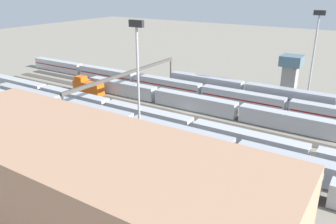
% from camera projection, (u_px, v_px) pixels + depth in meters
% --- Properties ---
extents(ground_plane, '(400.00, 400.00, 0.00)m').
position_uv_depth(ground_plane, '(182.00, 115.00, 86.33)').
color(ground_plane, gray).
extents(track_bed_0, '(140.00, 2.80, 0.12)m').
position_uv_depth(track_bed_0, '(216.00, 95.00, 102.06)').
color(track_bed_0, '#3D3833').
rests_on(track_bed_0, ground_plane).
extents(track_bed_1, '(140.00, 2.80, 0.12)m').
position_uv_depth(track_bed_1, '(209.00, 99.00, 98.12)').
color(track_bed_1, '#3D3833').
rests_on(track_bed_1, ground_plane).
extents(track_bed_2, '(140.00, 2.80, 0.12)m').
position_uv_depth(track_bed_2, '(201.00, 104.00, 94.18)').
color(track_bed_2, '#3D3833').
rests_on(track_bed_2, ground_plane).
extents(track_bed_3, '(140.00, 2.80, 0.12)m').
position_uv_depth(track_bed_3, '(192.00, 109.00, 90.25)').
color(track_bed_3, '#4C443D').
rests_on(track_bed_3, ground_plane).
extents(track_bed_4, '(140.00, 2.80, 0.12)m').
position_uv_depth(track_bed_4, '(182.00, 115.00, 86.31)').
color(track_bed_4, '#4C443D').
rests_on(track_bed_4, ground_plane).
extents(track_bed_5, '(140.00, 2.80, 0.12)m').
position_uv_depth(track_bed_5, '(171.00, 121.00, 82.37)').
color(track_bed_5, '#3D3833').
rests_on(track_bed_5, ground_plane).
extents(track_bed_6, '(140.00, 2.80, 0.12)m').
position_uv_depth(track_bed_6, '(160.00, 128.00, 78.43)').
color(track_bed_6, '#3D3833').
rests_on(track_bed_6, ground_plane).
extents(track_bed_7, '(140.00, 2.80, 0.12)m').
position_uv_depth(track_bed_7, '(147.00, 136.00, 74.49)').
color(track_bed_7, '#3D3833').
rests_on(track_bed_7, ground_plane).
extents(track_bed_8, '(140.00, 2.80, 0.12)m').
position_uv_depth(track_bed_8, '(132.00, 144.00, 70.56)').
color(track_bed_8, '#4C443D').
rests_on(track_bed_8, ground_plane).
extents(train_on_track_4, '(10.00, 3.00, 5.00)m').
position_uv_depth(train_on_track_4, '(88.00, 87.00, 102.07)').
color(train_on_track_4, '#D85914').
rests_on(train_on_track_4, ground_plane).
extents(train_on_track_7, '(95.60, 3.00, 3.80)m').
position_uv_depth(train_on_track_7, '(132.00, 124.00, 75.79)').
color(train_on_track_7, '#A8AAB2').
rests_on(train_on_track_7, ground_plane).
extents(train_on_track_1, '(139.00, 3.06, 4.40)m').
position_uv_depth(train_on_track_1, '(195.00, 90.00, 99.67)').
color(train_on_track_1, black).
rests_on(train_on_track_1, ground_plane).
extents(train_on_track_0, '(71.40, 3.06, 5.00)m').
position_uv_depth(train_on_track_0, '(288.00, 98.00, 90.74)').
color(train_on_track_0, '#A8AAB2').
rests_on(train_on_track_0, ground_plane).
extents(train_on_track_6, '(119.80, 3.00, 3.80)m').
position_uv_depth(train_on_track_6, '(147.00, 117.00, 79.53)').
color(train_on_track_6, '#B7BABF').
rests_on(train_on_track_6, ground_plane).
extents(train_on_track_8, '(119.80, 3.00, 3.80)m').
position_uv_depth(train_on_track_8, '(133.00, 136.00, 69.76)').
color(train_on_track_8, '#B7BABF').
rests_on(train_on_track_8, ground_plane).
extents(train_on_track_3, '(71.40, 3.00, 3.80)m').
position_uv_depth(train_on_track_3, '(195.00, 103.00, 89.17)').
color(train_on_track_3, '#B7BABF').
rests_on(train_on_track_3, ground_plane).
extents(light_mast_0, '(2.80, 0.70, 24.87)m').
position_uv_depth(light_mast_0, '(315.00, 46.00, 86.97)').
color(light_mast_0, '#9EA0A5').
rests_on(light_mast_0, ground_plane).
extents(light_mast_1, '(2.80, 0.70, 25.23)m').
position_uv_depth(light_mast_1, '(138.00, 72.00, 61.02)').
color(light_mast_1, '#9EA0A5').
rests_on(light_mast_1, ground_plane).
extents(signal_gantry, '(0.70, 45.00, 8.80)m').
position_uv_depth(signal_gantry, '(127.00, 75.00, 92.40)').
color(signal_gantry, '#4C4742').
rests_on(signal_gantry, ground_plane).
extents(maintenance_shed, '(57.61, 19.95, 11.48)m').
position_uv_depth(maintenance_shed, '(84.00, 176.00, 48.00)').
color(maintenance_shed, tan).
rests_on(maintenance_shed, ground_plane).
extents(control_tower, '(6.00, 6.00, 11.53)m').
position_uv_depth(control_tower, '(290.00, 71.00, 100.77)').
color(control_tower, gray).
rests_on(control_tower, ground_plane).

